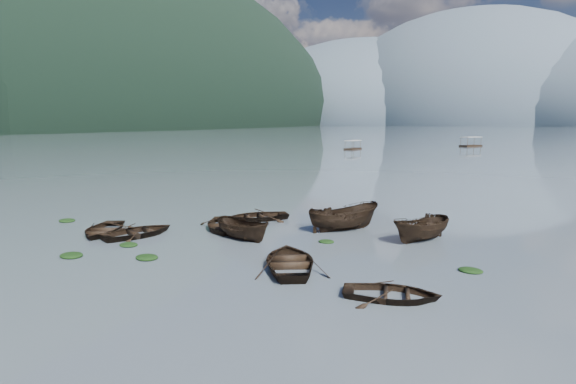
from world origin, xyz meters
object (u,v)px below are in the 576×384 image
at_px(pontoon_left, 353,149).
at_px(pontoon_centre, 471,146).
at_px(rowboat_3, 290,267).
at_px(rowboat_0, 103,233).

height_order(pontoon_left, pontoon_centre, pontoon_centre).
bearing_deg(rowboat_3, rowboat_0, -33.24).
relative_size(rowboat_0, pontoon_left, 0.76).
xyz_separation_m(rowboat_0, pontoon_left, (-12.56, 87.36, 0.00)).
bearing_deg(pontoon_centre, pontoon_left, -100.95).
bearing_deg(pontoon_left, pontoon_centre, 54.47).
bearing_deg(rowboat_3, pontoon_centre, -119.71).
bearing_deg(pontoon_left, rowboat_3, -66.03).
xyz_separation_m(rowboat_0, pontoon_centre, (12.47, 114.10, 0.00)).
xyz_separation_m(rowboat_3, pontoon_centre, (-0.91, 114.82, 0.00)).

